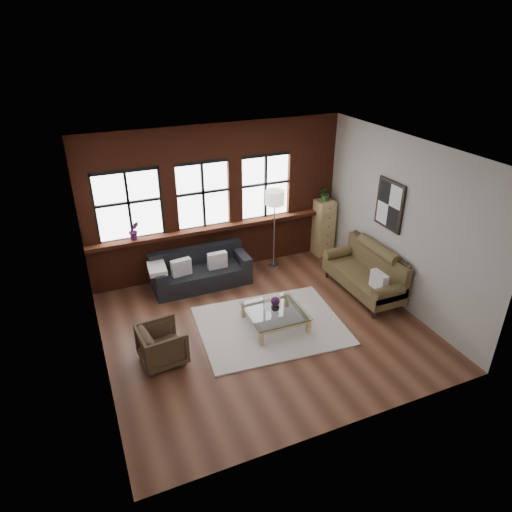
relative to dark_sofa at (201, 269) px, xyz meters
name	(u,v)px	position (x,y,z in m)	size (l,w,h in m)	color
floor	(264,327)	(0.59, -1.90, -0.36)	(5.50, 5.50, 0.00)	#532D1E
ceiling	(266,152)	(0.59, -1.90, 2.84)	(5.50, 5.50, 0.00)	white
wall_back	(216,200)	(0.59, 0.60, 1.24)	(5.50, 5.50, 0.00)	#A8A39C
wall_front	(349,333)	(0.59, -4.40, 1.24)	(5.50, 5.50, 0.00)	#A8A39C
wall_left	(91,281)	(-2.16, -1.90, 1.24)	(5.00, 5.00, 0.00)	#A8A39C
wall_right	(399,223)	(3.34, -1.90, 1.24)	(5.00, 5.00, 0.00)	#A8A39C
brick_backwall	(217,201)	(0.59, 0.54, 1.24)	(5.50, 0.12, 3.20)	#5C2515
sill_ledge	(220,227)	(0.59, 0.45, 0.68)	(5.50, 0.30, 0.08)	#5C2515
window_left	(129,206)	(-1.21, 0.55, 1.39)	(1.38, 0.10, 1.50)	black
window_mid	(203,196)	(0.29, 0.55, 1.39)	(1.38, 0.10, 1.50)	black
window_right	(265,187)	(1.69, 0.55, 1.39)	(1.38, 0.10, 1.50)	black
wall_poster	(390,205)	(3.31, -1.60, 1.49)	(0.05, 0.74, 0.94)	black
shag_rug	(271,325)	(0.72, -1.91, -0.35)	(2.55, 2.01, 0.03)	beige
dark_sofa	(201,269)	(0.00, 0.00, 0.00)	(2.00, 0.81, 0.72)	black
pillow_a	(181,267)	(-0.43, -0.10, 0.19)	(0.40, 0.14, 0.34)	silver
pillow_b	(217,260)	(0.33, -0.10, 0.19)	(0.40, 0.14, 0.34)	silver
vintage_settee	(363,271)	(2.89, -1.60, 0.15)	(0.86, 1.93, 1.03)	brown
pillow_settee	(379,281)	(2.81, -2.18, 0.26)	(0.14, 0.38, 0.34)	silver
armchair	(162,345)	(-1.28, -2.09, -0.04)	(0.69, 0.71, 0.64)	#413020
coffee_table	(275,318)	(0.80, -1.92, -0.20)	(1.01, 1.01, 0.34)	tan
vase	(275,307)	(0.80, -1.92, 0.05)	(0.15, 0.15, 0.16)	#B2B2B2
flowers	(275,301)	(0.80, -1.92, 0.16)	(0.16, 0.16, 0.16)	#481845
drawer_chest	(323,227)	(3.07, 0.29, 0.30)	(0.41, 0.41, 1.33)	tan
potted_plant_top	(326,193)	(3.07, 0.29, 1.14)	(0.32, 0.27, 0.35)	#2D5923
floor_lamp	(274,227)	(1.74, 0.15, 0.60)	(0.40, 0.40, 1.93)	#A5A5A8
sill_plant	(134,231)	(-1.18, 0.42, 0.91)	(0.22, 0.17, 0.39)	#481845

